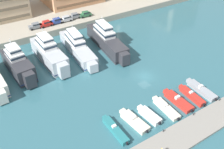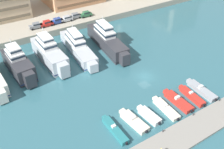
{
  "view_description": "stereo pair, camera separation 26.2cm",
  "coord_description": "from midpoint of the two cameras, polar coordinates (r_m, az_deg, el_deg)",
  "views": [
    {
      "loc": [
        -33.15,
        -36.82,
        36.46
      ],
      "look_at": [
        -8.17,
        2.19,
        2.5
      ],
      "focal_mm": 40.0,
      "sensor_mm": 36.0,
      "label": 1
    },
    {
      "loc": [
        -32.93,
        -36.96,
        36.46
      ],
      "look_at": [
        -8.17,
        2.19,
        2.5
      ],
      "focal_mm": 40.0,
      "sensor_mm": 36.0,
      "label": 2
    }
  ],
  "objects": [
    {
      "name": "motorboat_white_mid_left",
      "position": [
        50.83,
        8.6,
        -9.23
      ],
      "size": [
        2.25,
        6.11,
        1.1
      ],
      "color": "white",
      "rests_on": "ground"
    },
    {
      "name": "motorboat_red_center",
      "position": [
        55.25,
        14.94,
        -5.85
      ],
      "size": [
        2.16,
        8.03,
        1.56
      ],
      "color": "red",
      "rests_on": "ground"
    },
    {
      "name": "pier_dock",
      "position": [
        52.41,
        20.43,
        -10.4
      ],
      "size": [
        120.0,
        5.48,
        0.54
      ],
      "primitive_type": "cube",
      "color": "gray",
      "rests_on": "ground"
    },
    {
      "name": "car_green_center_right",
      "position": [
        87.47,
        -5.89,
        13.61
      ],
      "size": [
        4.17,
        2.06,
        1.8
      ],
      "color": "#2D6642",
      "rests_on": "quay_promenade"
    },
    {
      "name": "motorboat_grey_mid_right",
      "position": [
        59.63,
        19.87,
        -3.35
      ],
      "size": [
        2.16,
        8.43,
        1.57
      ],
      "color": "#9EA3A8",
      "rests_on": "ground"
    },
    {
      "name": "motorboat_cream_center_left",
      "position": [
        53.11,
        12.32,
        -7.57
      ],
      "size": [
        2.18,
        7.78,
        1.13
      ],
      "color": "beige",
      "rests_on": "ground"
    },
    {
      "name": "car_silver_center_left",
      "position": [
        84.84,
        -10.28,
        12.48
      ],
      "size": [
        4.11,
        1.95,
        1.8
      ],
      "color": "#B7BCC1",
      "rests_on": "quay_promenade"
    },
    {
      "name": "yacht_charcoal_left",
      "position": [
        64.87,
        -20.48,
        2.29
      ],
      "size": [
        5.22,
        15.75,
        8.79
      ],
      "color": "#333338",
      "rests_on": "ground"
    },
    {
      "name": "car_grey_center",
      "position": [
        86.53,
        -8.37,
        13.16
      ],
      "size": [
        4.16,
        2.04,
        1.8
      ],
      "color": "slate",
      "rests_on": "quay_promenade"
    },
    {
      "name": "car_blue_mid_left",
      "position": [
        83.85,
        -12.35,
        11.93
      ],
      "size": [
        4.12,
        1.95,
        1.8
      ],
      "color": "#28428E",
      "rests_on": "quay_promenade"
    },
    {
      "name": "yacht_silver_center_left",
      "position": [
        69.94,
        -7.77,
        6.43
      ],
      "size": [
        5.76,
        21.89,
        7.57
      ],
      "color": "silver",
      "rests_on": "ground"
    },
    {
      "name": "bollard_west_mid",
      "position": [
        52.66,
        18.22,
        -8.6
      ],
      "size": [
        0.2,
        0.2,
        0.61
      ],
      "color": "#2D2D33",
      "rests_on": "pier_dock"
    },
    {
      "name": "motorboat_red_center_right",
      "position": [
        57.32,
        17.88,
        -4.65
      ],
      "size": [
        1.94,
        7.51,
        1.45
      ],
      "color": "red",
      "rests_on": "ground"
    },
    {
      "name": "yacht_charcoal_center",
      "position": [
        71.69,
        -1.08,
        7.98
      ],
      "size": [
        5.91,
        21.87,
        8.65
      ],
      "color": "#333338",
      "rests_on": "ground"
    },
    {
      "name": "car_red_left",
      "position": [
        82.76,
        -14.61,
        11.26
      ],
      "size": [
        4.15,
        2.02,
        1.8
      ],
      "color": "red",
      "rests_on": "quay_promenade"
    },
    {
      "name": "bollard_west",
      "position": [
        48.15,
        11.74,
        -12.46
      ],
      "size": [
        0.2,
        0.2,
        0.61
      ],
      "color": "#2D2D33",
      "rests_on": "pier_dock"
    },
    {
      "name": "bollard_east_mid",
      "position": [
        57.92,
        23.5,
        -5.31
      ],
      "size": [
        0.2,
        0.2,
        0.61
      ],
      "color": "#2D2D33",
      "rests_on": "pier_dock"
    },
    {
      "name": "yacht_silver_mid_left",
      "position": [
        67.02,
        -14.0,
        4.82
      ],
      "size": [
        4.85,
        18.35,
        8.91
      ],
      "color": "silver",
      "rests_on": "ground"
    },
    {
      "name": "ground_plane",
      "position": [
        61.49,
        7.67,
        -0.49
      ],
      "size": [
        400.0,
        400.0,
        0.0
      ],
      "primitive_type": "plane",
      "color": "#336670"
    },
    {
      "name": "motorboat_cream_left",
      "position": [
        49.52,
        5.15,
        -10.56
      ],
      "size": [
        2.84,
        7.53,
        1.36
      ],
      "color": "beige",
      "rests_on": "ground"
    },
    {
      "name": "car_grey_far_left",
      "position": [
        82.15,
        -16.9,
        10.67
      ],
      "size": [
        4.18,
        2.08,
        1.8
      ],
      "color": "slate",
      "rests_on": "quay_promenade"
    },
    {
      "name": "motorboat_teal_far_left",
      "position": [
        47.82,
        0.78,
        -12.52
      ],
      "size": [
        1.54,
        8.02,
        1.34
      ],
      "color": "teal",
      "rests_on": "ground"
    }
  ]
}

